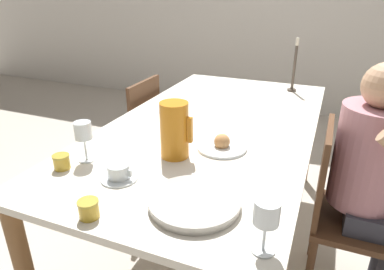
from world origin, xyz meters
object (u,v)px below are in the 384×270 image
Objects in this scene: chair_person_side at (345,211)px; candlestick_tall at (294,70)px; red_pitcher at (174,130)px; wine_glass_juice at (266,216)px; jam_jar_amber at (89,208)px; chair_opposite at (131,135)px; teacup_across at (171,108)px; wine_glass_water at (83,133)px; person_seated at (375,172)px; bread_plate at (222,145)px; serving_tray at (194,202)px; jam_jar_red at (61,161)px; teacup_near_person at (119,173)px.

chair_person_side is 2.39× the size of candlestick_tall.
red_pitcher is 1.49× the size of wine_glass_juice.
wine_glass_juice reaches higher than jam_jar_amber.
red_pitcher is at bearing -135.82° from chair_opposite.
wine_glass_water is at bearing -95.86° from teacup_across.
person_seated is at bearing 42.82° from jam_jar_amber.
chair_person_side is at bearing 23.45° from red_pitcher.
red_pitcher is at bearing -138.53° from bread_plate.
red_pitcher is (-0.81, -0.33, 0.20)m from person_seated.
chair_person_side is 2.80× the size of serving_tray.
candlestick_tall is (0.58, 0.73, 0.12)m from teacup_across.
jam_jar_amber and jam_jar_red have the same top height.
wine_glass_juice reaches higher than teacup_across.
wine_glass_juice is 0.86m from jam_jar_red.
wine_glass_juice is (-0.26, -0.75, 0.41)m from chair_person_side.
teacup_near_person and jam_jar_amber have the same top height.
jam_jar_amber is at bearing -79.23° from teacup_near_person.
jam_jar_amber is (-0.80, -0.81, 0.33)m from chair_person_side.
person_seated reaches higher than wine_glass_juice.
jam_jar_red is (-0.05, -0.09, -0.09)m from wine_glass_water.
person_seated reaches higher than red_pitcher.
jam_jar_red is (-0.59, 0.03, 0.02)m from serving_tray.
chair_opposite is 6.14× the size of teacup_near_person.
teacup_across is at bearing -100.03° from chair_person_side.
jam_jar_amber is (-0.88, -0.82, 0.11)m from person_seated.
chair_person_side is at bearing 25.21° from wine_glass_water.
candlestick_tall is (0.44, 1.47, 0.12)m from teacup_near_person.
chair_person_side is at bearing -10.03° from teacup_across.
candlestick_tall is at bearing -156.02° from chair_person_side.
candlestick_tall reaches higher than wine_glass_water.
candlestick_tall is (0.65, 1.40, 0.02)m from wine_glass_water.
teacup_near_person is 0.46× the size of serving_tray.
chair_opposite is 0.74× the size of person_seated.
jam_jar_red is 0.18× the size of candlestick_tall.
teacup_across is 0.54m from bread_plate.
jam_jar_red is at bearing -175.84° from teacup_near_person.
chair_opposite reaches higher than serving_tray.
wine_glass_water is 0.41m from jam_jar_amber.
jam_jar_red is (-1.10, -0.59, 0.33)m from chair_person_side.
chair_opposite is 1.55m from person_seated.
candlestick_tall is at bearing 85.78° from serving_tray.
person_seated is at bearing -61.35° from candlestick_tall.
red_pitcher is at bearing -68.08° from person_seated.
bread_plate is (0.84, -0.55, 0.31)m from chair_opposite.
wine_glass_water is at bearing -151.03° from red_pitcher.
wine_glass_juice is (0.80, -0.25, -0.01)m from wine_glass_water.
chair_person_side is 1.07m from teacup_near_person.
teacup_across is 1.00m from jam_jar_amber.
red_pitcher is at bearing -66.55° from chair_person_side.
wine_glass_water reaches higher than teacup_near_person.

